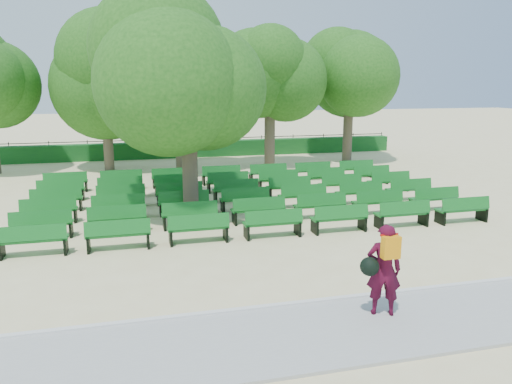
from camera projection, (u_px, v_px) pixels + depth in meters
ground at (227, 221)px, 15.39m from camera, size 120.00×120.00×0.00m
paving at (313, 335)px, 8.39m from camera, size 30.00×2.20×0.06m
curb at (292, 305)px, 9.47m from camera, size 30.00×0.12×0.10m
hedge at (179, 150)px, 28.54m from camera, size 26.00×0.70×0.90m
fence at (179, 156)px, 29.01m from camera, size 26.00×0.10×1.02m
tree_line at (188, 169)px, 24.85m from camera, size 21.80×6.80×7.04m
bench_array at (240, 203)px, 17.40m from camera, size 1.63×0.54×1.02m
tree_among at (187, 73)px, 14.93m from camera, size 4.77×4.77×6.64m
person at (383, 269)px, 8.89m from camera, size 0.85×0.60×1.69m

